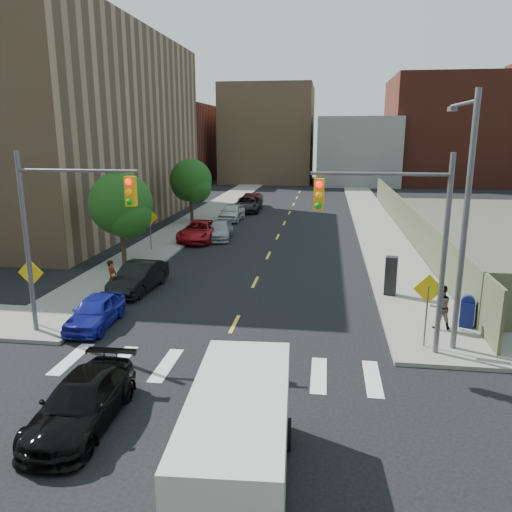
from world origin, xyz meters
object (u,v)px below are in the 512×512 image
(parked_car_silver, at_px, (220,230))
(parked_car_white, at_px, (232,212))
(parked_car_maroon, at_px, (252,201))
(mailbox, at_px, (467,311))
(parked_car_grey, at_px, (248,204))
(cargo_van, at_px, (239,437))
(parked_car_black, at_px, (139,277))
(pedestrian_west, at_px, (112,278))
(payphone, at_px, (391,276))
(pedestrian_east, at_px, (440,307))
(black_sedan, at_px, (82,403))
(parked_car_red, at_px, (199,231))
(parked_car_blue, at_px, (95,311))

(parked_car_silver, distance_m, parked_car_white, 7.98)
(parked_car_maroon, relative_size, mailbox, 3.46)
(parked_car_grey, relative_size, cargo_van, 1.01)
(parked_car_black, height_order, pedestrian_west, pedestrian_west)
(parked_car_silver, bearing_deg, pedestrian_west, -103.07)
(parked_car_silver, xyz_separation_m, mailbox, (13.40, -16.03, 0.14))
(pedestrian_west, bearing_deg, parked_car_black, -35.31)
(payphone, xyz_separation_m, pedestrian_east, (1.40, -4.06, -0.04))
(black_sedan, xyz_separation_m, pedestrian_east, (10.79, 8.03, 0.39))
(parked_car_silver, distance_m, payphone, 16.44)
(parked_car_red, bearing_deg, mailbox, -45.27)
(parked_car_white, bearing_deg, black_sedan, -84.09)
(parked_car_blue, distance_m, parked_car_white, 25.68)
(parked_car_red, bearing_deg, parked_car_grey, 85.39)
(parked_car_red, height_order, mailbox, parked_car_red)
(parked_car_silver, height_order, parked_car_maroon, parked_car_maroon)
(mailbox, xyz_separation_m, payphone, (-2.51, 3.71, 0.30))
(parked_car_blue, xyz_separation_m, parked_car_black, (0.00, 4.77, 0.07))
(parked_car_black, distance_m, mailbox, 15.02)
(parked_car_black, relative_size, cargo_van, 0.79)
(black_sedan, xyz_separation_m, cargo_van, (4.57, -1.84, 0.62))
(parked_car_maroon, height_order, pedestrian_east, pedestrian_east)
(parked_car_red, relative_size, pedestrian_west, 3.09)
(parked_car_maroon, bearing_deg, pedestrian_east, -65.39)
(pedestrian_east, bearing_deg, parked_car_black, -21.63)
(black_sedan, xyz_separation_m, payphone, (9.39, 12.10, 0.43))
(parked_car_black, height_order, parked_car_grey, parked_car_grey)
(parked_car_red, height_order, payphone, payphone)
(parked_car_grey, bearing_deg, parked_car_black, -94.87)
(black_sedan, relative_size, payphone, 2.40)
(parked_car_grey, xyz_separation_m, payphone, (10.89, -25.83, 0.32))
(black_sedan, xyz_separation_m, mailbox, (11.90, 8.38, 0.13))
(parked_car_silver, bearing_deg, payphone, -53.18)
(black_sedan, bearing_deg, parked_car_blue, 111.38)
(parked_car_white, xyz_separation_m, mailbox, (13.96, -23.99, 0.02))
(parked_car_black, bearing_deg, parked_car_maroon, 92.00)
(parked_car_black, relative_size, mailbox, 3.31)
(mailbox, bearing_deg, pedestrian_east, -149.68)
(parked_car_silver, height_order, cargo_van, cargo_van)
(parked_car_white, distance_m, black_sedan, 32.44)
(parked_car_blue, relative_size, cargo_van, 0.69)
(cargo_van, bearing_deg, parked_car_maroon, 94.68)
(pedestrian_east, bearing_deg, parked_car_blue, -1.85)
(parked_car_grey, height_order, pedestrian_west, pedestrian_west)
(parked_car_red, bearing_deg, parked_car_black, -89.46)
(black_sedan, bearing_deg, pedestrian_west, 108.10)
(cargo_van, bearing_deg, parked_car_blue, 127.36)
(parked_car_blue, relative_size, pedestrian_west, 2.19)
(pedestrian_west, bearing_deg, pedestrian_east, -101.18)
(parked_car_red, height_order, parked_car_silver, parked_car_red)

